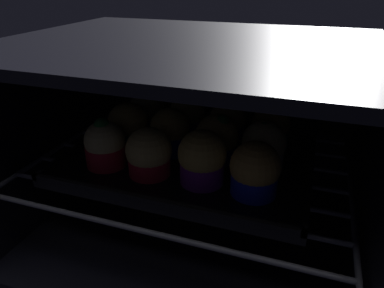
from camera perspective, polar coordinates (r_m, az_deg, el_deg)
oven_cavity at (r=66.54cm, az=0.84°, el=0.77°), size 59.00×47.00×37.00cm
oven_rack at (r=64.51cm, az=-0.38°, el=-3.48°), size 54.80×42.00×0.80cm
baking_tray at (r=65.07cm, az=-0.00°, el=-2.13°), size 41.87×33.46×2.20cm
muffin_row0_col0 at (r=61.74cm, az=-13.64°, el=-0.16°), size 6.86×6.86×8.64cm
muffin_row0_col1 at (r=57.75cm, az=-6.86°, el=-1.54°), size 7.45×7.45×7.98cm
muffin_row0_col2 at (r=54.82cm, az=1.63°, el=-2.32°), size 7.52×7.52×8.72cm
muffin_row0_col3 at (r=52.98cm, az=9.95°, el=-4.23°), size 7.44×7.44×8.29cm
muffin_row1_col0 at (r=67.52cm, az=-10.09°, el=2.76°), size 7.41×7.41×8.53cm
muffin_row1_col1 at (r=64.64cm, az=-3.55°, el=1.92°), size 7.12×7.12×8.25cm
muffin_row1_col2 at (r=61.93cm, az=3.96°, el=0.76°), size 7.53×7.53×8.70cm
muffin_row1_col3 at (r=60.27cm, az=11.27°, el=-0.39°), size 7.32×7.32×8.28cm
muffin_row2_col0 at (r=75.30cm, az=-7.20°, el=5.00°), size 7.37×7.37×7.88cm
muffin_row2_col1 at (r=71.55cm, az=-0.77°, el=4.31°), size 7.12×7.12×8.18cm
muffin_row2_col2 at (r=69.65cm, az=5.76°, el=3.58°), size 7.08×7.08×8.13cm
muffin_row2_col3 at (r=68.55cm, az=12.36°, el=2.50°), size 7.15×7.15×7.91cm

